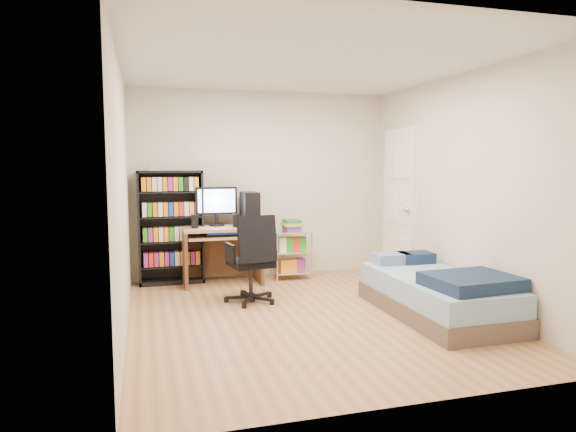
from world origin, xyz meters
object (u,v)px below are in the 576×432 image
object	(u,v)px
media_shelf	(171,226)
office_chair	(252,275)
computer_desk	(229,231)
bed	(438,293)

from	to	relation	value
media_shelf	office_chair	distance (m)	1.49
office_chair	media_shelf	bearing A→B (deg)	115.23
media_shelf	computer_desk	xyz separation A→B (m)	(0.72, -0.16, -0.08)
computer_desk	bed	size ratio (longest dim) A/B	0.68
bed	computer_desk	bearing A→B (deg)	131.67
media_shelf	bed	xyz separation A→B (m)	(2.52, -2.18, -0.52)
media_shelf	office_chair	world-z (taller)	media_shelf
bed	media_shelf	bearing A→B (deg)	139.13
media_shelf	office_chair	size ratio (longest dim) A/B	1.52
computer_desk	office_chair	distance (m)	1.09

